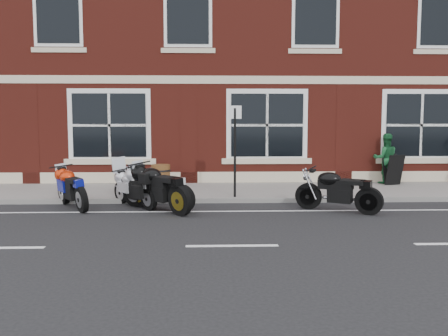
% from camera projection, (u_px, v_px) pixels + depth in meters
% --- Properties ---
extents(ground, '(80.00, 80.00, 0.00)m').
position_uv_depth(ground, '(225.00, 213.00, 11.58)').
color(ground, black).
rests_on(ground, ground).
extents(sidewalk, '(30.00, 3.00, 0.12)m').
position_uv_depth(sidewalk, '(222.00, 191.00, 14.56)').
color(sidewalk, slate).
rests_on(sidewalk, ground).
extents(kerb, '(30.00, 0.16, 0.12)m').
position_uv_depth(kerb, '(223.00, 200.00, 12.99)').
color(kerb, slate).
rests_on(kerb, ground).
extents(pub_building, '(24.00, 12.00, 12.00)m').
position_uv_depth(pub_building, '(216.00, 29.00, 21.42)').
color(pub_building, maroon).
rests_on(pub_building, ground).
extents(moto_touring_silver, '(1.25, 1.50, 1.21)m').
position_uv_depth(moto_touring_silver, '(134.00, 187.00, 12.41)').
color(moto_touring_silver, black).
rests_on(moto_touring_silver, ground).
extents(moto_sport_red, '(1.19, 1.81, 0.92)m').
position_uv_depth(moto_sport_red, '(73.00, 186.00, 12.20)').
color(moto_sport_red, black).
rests_on(moto_sport_red, ground).
extents(moto_sport_black, '(1.63, 1.79, 1.03)m').
position_uv_depth(moto_sport_black, '(159.00, 186.00, 11.81)').
color(moto_sport_black, black).
rests_on(moto_sport_black, ground).
extents(moto_sport_silver, '(1.85, 1.30, 0.96)m').
position_uv_depth(moto_sport_silver, '(157.00, 186.00, 12.06)').
color(moto_sport_silver, black).
rests_on(moto_sport_silver, ground).
extents(moto_naked_black, '(1.84, 1.23, 0.94)m').
position_uv_depth(moto_naked_black, '(337.00, 189.00, 11.70)').
color(moto_naked_black, black).
rests_on(moto_naked_black, ground).
extents(pedestrian_right, '(0.82, 0.67, 1.59)m').
position_uv_depth(pedestrian_right, '(386.00, 159.00, 15.85)').
color(pedestrian_right, '#18552B').
rests_on(pedestrian_right, sidewalk).
extents(a_board_sign, '(0.66, 0.54, 0.96)m').
position_uv_depth(a_board_sign, '(393.00, 169.00, 15.57)').
color(a_board_sign, black).
rests_on(a_board_sign, sidewalk).
extents(barrel_planter, '(0.60, 0.60, 0.67)m').
position_uv_depth(barrel_planter, '(161.00, 176.00, 15.14)').
color(barrel_planter, '#543D16').
rests_on(barrel_planter, sidewalk).
extents(parking_sign, '(0.34, 0.08, 2.40)m').
position_uv_depth(parking_sign, '(235.00, 145.00, 13.04)').
color(parking_sign, black).
rests_on(parking_sign, sidewalk).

